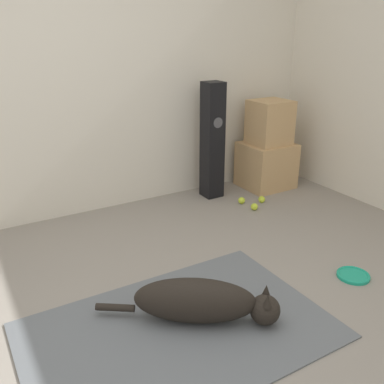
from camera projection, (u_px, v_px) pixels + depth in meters
The scene contains 11 objects.
ground_plane at pixel (179, 355), 2.25m from camera, with size 12.00×12.00×0.00m, color gray.
wall_back at pixel (53, 71), 3.47m from camera, with size 8.00×0.06×2.55m.
area_rug at pixel (179, 331), 2.42m from camera, with size 1.70×1.13×0.01m.
dog at pixel (202, 301), 2.45m from camera, with size 0.91×0.67×0.27m.
frisbee at pixel (353, 275), 2.94m from camera, with size 0.22×0.22×0.03m.
cardboard_box_lower at pixel (266, 165), 4.53m from camera, with size 0.50×0.47×0.47m.
cardboard_box_upper at pixel (270, 122), 4.36m from camera, with size 0.38×0.35×0.45m.
floor_speaker at pixel (212, 141), 4.16m from camera, with size 0.18×0.18×1.13m.
tennis_ball_by_boxes at pixel (242, 200), 4.15m from camera, with size 0.07×0.07×0.07m.
tennis_ball_near_speaker at pixel (262, 199), 4.17m from camera, with size 0.07×0.07×0.07m.
tennis_ball_loose_on_carpet at pixel (254, 207), 4.01m from camera, with size 0.07×0.07×0.07m.
Camera 1 is at (-0.85, -1.57, 1.62)m, focal length 40.00 mm.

